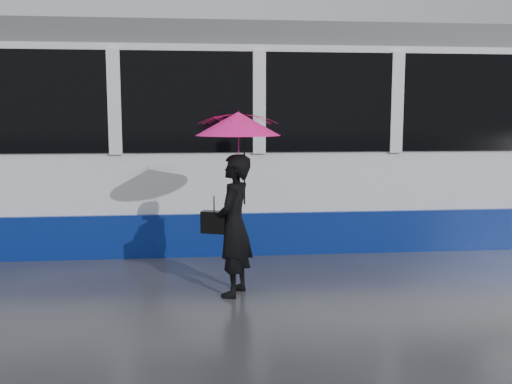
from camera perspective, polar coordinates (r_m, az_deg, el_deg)
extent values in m
plane|color=#28282D|center=(7.15, 2.19, -8.72)|extent=(90.00, 90.00, 0.00)
cube|color=#3F3D38|center=(8.86, 0.60, -5.44)|extent=(34.00, 0.07, 0.02)
cube|color=#3F3D38|center=(10.26, -0.29, -3.63)|extent=(34.00, 0.07, 0.02)
cube|color=white|center=(9.33, -9.72, 4.52)|extent=(24.00, 2.40, 2.95)
cube|color=navy|center=(9.47, -9.56, -2.84)|extent=(24.00, 2.56, 0.62)
cube|color=black|center=(9.32, -9.82, 8.67)|extent=(23.00, 2.48, 1.40)
cube|color=#525459|center=(9.39, -9.96, 14.63)|extent=(23.60, 2.20, 0.35)
imported|color=black|center=(6.37, -2.21, -3.36)|extent=(0.57, 0.68, 1.59)
imported|color=#FF1583|center=(6.27, -1.80, 4.57)|extent=(1.13, 1.14, 0.80)
cone|color=#FF1583|center=(6.26, -1.81, 6.85)|extent=(1.21, 1.21, 0.26)
cylinder|color=black|center=(6.26, -1.81, 8.21)|extent=(0.01, 0.01, 0.06)
cylinder|color=black|center=(6.32, -1.17, 1.88)|extent=(0.02, 0.02, 0.70)
cube|color=black|center=(6.38, -4.20, -3.03)|extent=(0.31, 0.22, 0.25)
cylinder|color=black|center=(6.34, -4.22, -1.13)|extent=(0.01, 0.01, 0.18)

